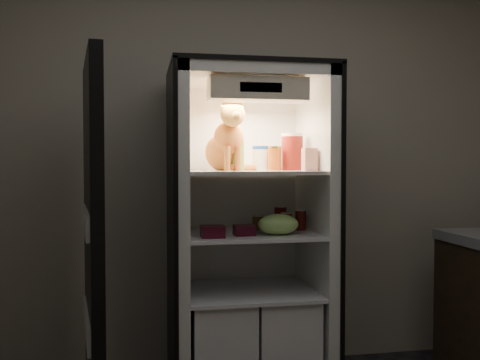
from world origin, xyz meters
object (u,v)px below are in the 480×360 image
Objects in this scene: mayo_tub at (261,158)px; grape_bag at (278,224)px; cream_carton at (309,159)px; soda_can_b at (301,220)px; parmesan_shaker at (239,156)px; soda_can_c at (287,223)px; condiment_jar at (258,222)px; berry_box_left at (213,232)px; pepper_jar at (292,152)px; salsa_jar at (275,158)px; tabby_cat at (226,143)px; berry_box_right at (244,230)px; refrigerator at (247,256)px; soda_can_a at (280,218)px.

grape_bag is (0.04, -0.24, -0.36)m from mayo_tub.
soda_can_b is at bearing 92.05° from cream_carton.
soda_can_c is (0.26, -0.09, -0.38)m from parmesan_shaker.
grape_bag is at bearing -71.15° from condiment_jar.
condiment_jar is at bearing 39.11° from berry_box_left.
pepper_jar is at bearing -3.46° from condiment_jar.
pepper_jar is (0.12, 0.04, 0.04)m from salsa_jar.
pepper_jar reaches higher than soda_can_b.
tabby_cat reaches higher than salsa_jar.
condiment_jar is 0.23m from berry_box_right.
berry_box_left is at bearing -164.38° from berry_box_right.
soda_can_c is 0.09m from grape_bag.
refrigerator reaches higher than berry_box_right.
berry_box_left is (-0.17, -0.19, -0.40)m from parmesan_shaker.
condiment_jar is 0.22m from grape_bag.
berry_box_right is (-0.19, 0.01, -0.03)m from grape_bag.
soda_can_c is (0.05, -0.09, -0.36)m from salsa_jar.
berry_box_left is at bearing -132.78° from parmesan_shaker.
salsa_jar is (0.15, -0.05, 0.57)m from refrigerator.
pepper_jar reaches higher than parmesan_shaker.
tabby_cat reaches higher than cream_carton.
mayo_tub reaches higher than soda_can_a.
berry_box_right is at bearing -122.54° from mayo_tub.
pepper_jar is 1.89× the size of soda_can_c.
tabby_cat is at bearing 179.31° from pepper_jar.
soda_can_c is at bearing -35.42° from refrigerator.
soda_can_c is at bearing -93.56° from soda_can_a.
grape_bag is at bearing -56.70° from refrigerator.
condiment_jar is (-0.09, 0.05, -0.37)m from salsa_jar.
refrigerator reaches higher than soda_can_a.
parmesan_shaker is 1.21× the size of salsa_jar.
salsa_jar reaches higher than condiment_jar.
pepper_jar reaches higher than berry_box_left.
tabby_cat is 4.54× the size of condiment_jar.
tabby_cat is at bearing 157.46° from soda_can_c.
cream_carton reaches higher than grape_bag.
cream_carton is at bearing -64.86° from soda_can_a.
berry_box_right is (0.01, -0.14, -0.41)m from parmesan_shaker.
mayo_tub reaches higher than berry_box_left.
cream_carton reaches higher than soda_can_a.
parmesan_shaker reaches higher than soda_can_a.
pepper_jar is at bearing 7.46° from parmesan_shaker.
grape_bag is at bearing -175.94° from cream_carton.
soda_can_b is (0.16, 0.00, -0.36)m from salsa_jar.
soda_can_c is (-0.11, -0.09, -0.00)m from soda_can_b.
mayo_tub is 0.19m from pepper_jar.
soda_can_c reaches higher than berry_box_left.
mayo_tub is at bearing 100.56° from grape_bag.
parmesan_shaker reaches higher than soda_can_c.
berry_box_right is at bearing -79.57° from tabby_cat.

